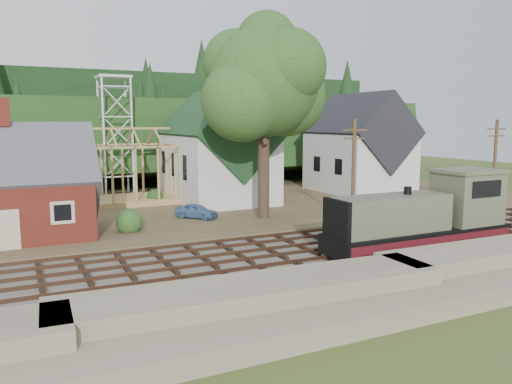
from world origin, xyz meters
name	(u,v)px	position (x,y,z in m)	size (l,w,h in m)	color
ground	(309,254)	(0.00, 0.00, 0.00)	(140.00, 140.00, 0.00)	#384C1E
embankment	(410,299)	(0.00, -8.50, 0.00)	(64.00, 5.00, 1.60)	#7F7259
railroad_bed	(309,253)	(0.00, 0.00, 0.08)	(64.00, 11.00, 0.16)	#726B5B
village_flat	(205,206)	(0.00, 18.00, 0.15)	(64.00, 26.00, 0.30)	brown
hillside	(144,180)	(0.00, 42.00, 0.00)	(70.00, 28.00, 8.00)	#1E3F19
ridge	(121,170)	(0.00, 58.00, 0.00)	(80.00, 20.00, 12.00)	black
depot	(7,193)	(-16.00, 11.00, 3.21)	(10.80, 7.41, 9.00)	#581F14
church	(218,150)	(2.00, 19.68, 5.18)	(8.40, 15.17, 13.00)	silver
farmhouse	(359,149)	(18.00, 19.00, 4.87)	(8.40, 10.80, 10.60)	silver
timber_frame	(129,171)	(-6.00, 22.00, 3.27)	(8.20, 6.20, 6.99)	tan
lattice_tower	(114,100)	(-6.00, 28.00, 10.03)	(3.20, 3.20, 12.12)	silver
big_tree	(265,90)	(2.17, 10.08, 10.22)	(10.90, 8.40, 14.70)	#38281E
telegraph_pole_near	(353,170)	(7.00, 5.20, 4.25)	(2.20, 0.28, 8.00)	#4C331E
telegraph_pole_far	(495,163)	(22.00, 5.20, 4.25)	(2.20, 0.28, 8.00)	#4C331E
locomotive	(425,219)	(6.14, -3.00, 2.11)	(11.89, 2.97, 4.76)	black
car_blue	(196,211)	(-2.87, 12.05, 0.88)	(1.38, 3.43, 1.17)	#527CB0
car_red	(461,185)	(28.00, 14.05, 0.96)	(2.21, 4.78, 1.33)	#AF0E0F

